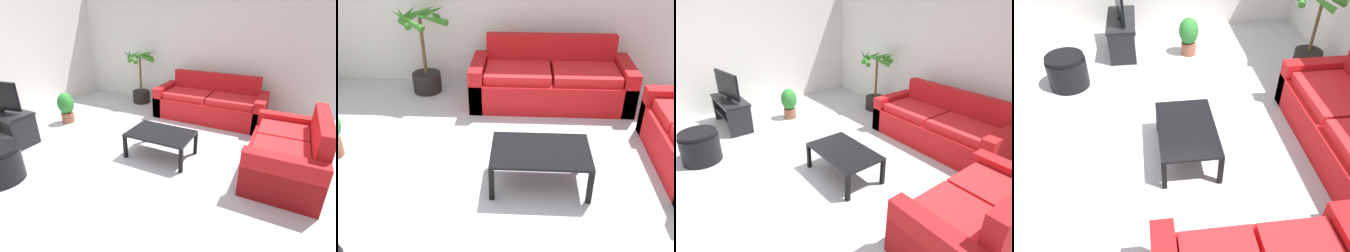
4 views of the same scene
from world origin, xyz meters
The scene contains 4 objects.
ground_plane centered at (0.00, 0.00, 0.00)m, with size 6.60×6.60×0.00m, color #B2B2B7.
couch_main centered at (0.73, 2.28, 0.30)m, with size 2.23×0.90×0.90m.
coffee_table centered at (0.53, 0.44, 0.35)m, with size 0.98×0.63×0.40m.
potted_palm centered at (-1.13, 2.54, 0.54)m, with size 0.80×0.80×1.30m.
Camera 2 is at (0.35, -2.53, 2.43)m, focal length 39.01 mm.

